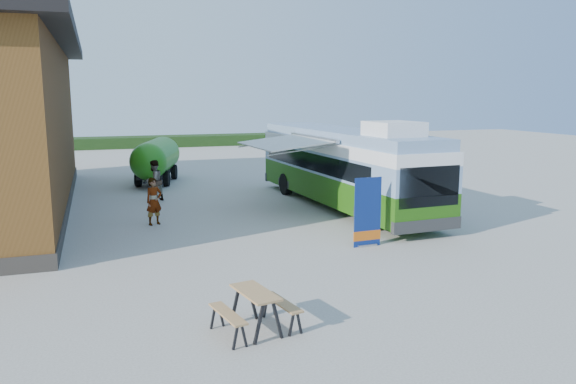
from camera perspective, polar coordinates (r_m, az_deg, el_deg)
name	(u,v)px	position (r m, az deg, el deg)	size (l,w,h in m)	color
ground	(275,250)	(18.07, -1.35, -5.93)	(100.00, 100.00, 0.00)	#BCB7AD
hedge	(236,139)	(56.33, -5.31, 5.34)	(40.00, 3.00, 1.00)	#264419
bus	(343,165)	(24.72, 5.64, 2.77)	(3.33, 12.94, 3.94)	#326C12
awning	(288,144)	(23.62, 0.01, 4.89)	(3.05, 4.67, 0.54)	white
banner	(367,218)	(18.47, 8.07, -2.68)	(1.00, 0.21, 2.29)	navy
picnic_table	(255,301)	(11.95, -3.33, -11.04)	(1.78, 1.64, 0.88)	tan
person_a	(154,201)	(21.96, -13.46, -0.93)	(0.66, 0.43, 1.82)	#999999
person_b	(154,181)	(26.76, -13.45, 1.11)	(0.94, 0.73, 1.93)	#999999
slurry_tanker	(156,158)	(32.36, -13.23, 3.38)	(3.18, 6.39, 2.43)	#267F17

